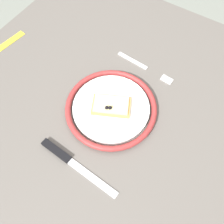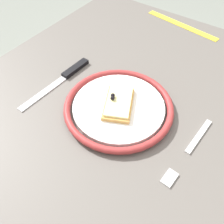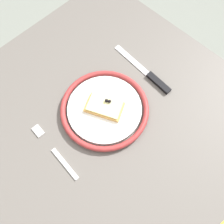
{
  "view_description": "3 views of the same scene",
  "coord_description": "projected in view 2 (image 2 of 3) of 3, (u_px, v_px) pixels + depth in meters",
  "views": [
    {
      "loc": [
        0.32,
        0.22,
        1.33
      ],
      "look_at": [
        0.07,
        0.06,
        0.76
      ],
      "focal_mm": 37.57,
      "sensor_mm": 36.0,
      "label": 1
    },
    {
      "loc": [
        -0.16,
        0.38,
        1.18
      ],
      "look_at": [
        0.06,
        0.07,
        0.74
      ],
      "focal_mm": 39.49,
      "sensor_mm": 36.0,
      "label": 2
    },
    {
      "loc": [
        -0.15,
        -0.19,
        1.41
      ],
      "look_at": [
        0.05,
        0.02,
        0.76
      ],
      "focal_mm": 40.18,
      "sensor_mm": 36.0,
      "label": 3
    }
  ],
  "objects": [
    {
      "name": "measuring_tape",
      "position": [
        182.0,
        25.0,
        0.85
      ],
      "size": [
        0.27,
        0.06,
        0.0
      ],
      "primitive_type": "cube",
      "rotation": [
        0.0,
        0.0,
        -0.14
      ],
      "color": "yellow",
      "rests_on": "dining_table"
    },
    {
      "name": "knife",
      "position": [
        67.0,
        75.0,
        0.68
      ],
      "size": [
        0.03,
        0.24,
        0.01
      ],
      "color": "silver",
      "rests_on": "dining_table"
    },
    {
      "name": "dining_table",
      "position": [
        143.0,
        131.0,
        0.68
      ],
      "size": [
        0.92,
        0.93,
        0.73
      ],
      "color": "#5B5651",
      "rests_on": "ground_plane"
    },
    {
      "name": "pizza_slice_near",
      "position": [
        119.0,
        103.0,
        0.58
      ],
      "size": [
        0.1,
        0.12,
        0.03
      ],
      "color": "tan",
      "rests_on": "plate"
    },
    {
      "name": "fork",
      "position": [
        189.0,
        151.0,
        0.52
      ],
      "size": [
        0.03,
        0.2,
        0.0
      ],
      "color": "silver",
      "rests_on": "dining_table"
    },
    {
      "name": "plate",
      "position": [
        119.0,
        107.0,
        0.59
      ],
      "size": [
        0.26,
        0.26,
        0.02
      ],
      "color": "white",
      "rests_on": "dining_table"
    },
    {
      "name": "ground_plane",
      "position": [
        130.0,
        210.0,
        1.16
      ],
      "size": [
        6.0,
        6.0,
        0.0
      ],
      "primitive_type": "plane",
      "color": "gray"
    }
  ]
}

